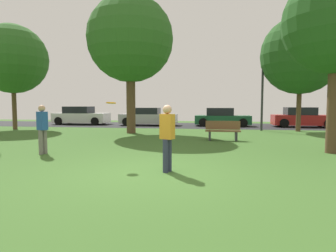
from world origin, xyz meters
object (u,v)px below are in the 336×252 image
at_px(parked_car_white, 81,116).
at_px(parked_car_green, 222,118).
at_px(maple_tree_far, 336,22).
at_px(person_thrower, 42,127).
at_px(person_catcher, 167,135).
at_px(oak_tree_center, 130,39).
at_px(street_lamp_post, 262,95).
at_px(oak_tree_right, 12,59).
at_px(parked_car_red, 302,118).
at_px(parked_car_silver, 148,117).
at_px(frisbee_disc, 111,103).
at_px(birch_tree_lone, 301,55).
at_px(park_bench, 223,130).

relative_size(parked_car_white, parked_car_green, 1.07).
xyz_separation_m(maple_tree_far, person_thrower, (-9.68, -1.74, -3.49)).
bearing_deg(person_catcher, parked_car_white, -35.58).
distance_m(oak_tree_center, street_lamp_post, 8.88).
bearing_deg(oak_tree_right, person_catcher, -40.98).
height_order(parked_car_green, parked_car_red, parked_car_red).
distance_m(parked_car_red, street_lamp_post, 5.25).
height_order(maple_tree_far, street_lamp_post, maple_tree_far).
distance_m(person_catcher, parked_car_silver, 16.07).
bearing_deg(parked_car_silver, maple_tree_far, -52.47).
bearing_deg(frisbee_disc, birch_tree_lone, 54.07).
xyz_separation_m(person_catcher, parked_car_green, (1.83, 15.70, -0.28)).
height_order(maple_tree_far, parked_car_red, maple_tree_far).
xyz_separation_m(frisbee_disc, street_lamp_post, (5.90, 11.33, 0.54)).
bearing_deg(person_catcher, oak_tree_right, -18.67).
relative_size(maple_tree_far, oak_tree_center, 0.79).
height_order(person_thrower, parked_car_silver, person_thrower).
distance_m(person_thrower, park_bench, 7.70).
xyz_separation_m(birch_tree_lone, oak_tree_right, (-18.48, -1.31, -0.00)).
relative_size(parked_car_silver, street_lamp_post, 1.01).
bearing_deg(parked_car_white, street_lamp_post, -14.97).
bearing_deg(frisbee_disc, person_catcher, -22.31).
bearing_deg(person_catcher, street_lamp_post, -86.99).
xyz_separation_m(frisbee_disc, parked_car_red, (9.39, 14.91, -1.05)).
bearing_deg(oak_tree_center, park_bench, -27.14).
bearing_deg(street_lamp_post, person_thrower, -130.70).
distance_m(oak_tree_right, parked_car_silver, 10.33).
distance_m(person_thrower, street_lamp_post, 13.47).
bearing_deg(oak_tree_right, birch_tree_lone, 4.05).
bearing_deg(oak_tree_center, parked_car_green, 50.29).
relative_size(oak_tree_center, street_lamp_post, 1.75).
distance_m(parked_car_silver, park_bench, 10.64).
bearing_deg(parked_car_green, parked_car_silver, -178.55).
xyz_separation_m(parked_car_white, street_lamp_post, (14.12, -3.78, 1.56)).
height_order(oak_tree_center, parked_car_red, oak_tree_center).
distance_m(person_catcher, parked_car_red, 17.40).
relative_size(oak_tree_center, oak_tree_right, 1.13).
distance_m(oak_tree_center, person_thrower, 8.63).
bearing_deg(street_lamp_post, parked_car_silver, 156.82).
relative_size(person_thrower, frisbee_disc, 5.39).
bearing_deg(street_lamp_post, person_catcher, -109.30).
bearing_deg(person_thrower, frisbee_disc, 0.00).
bearing_deg(birch_tree_lone, parked_car_red, 70.66).
xyz_separation_m(birch_tree_lone, park_bench, (-4.80, -5.30, -4.22)).
height_order(parked_car_silver, parked_car_red, parked_car_red).
relative_size(oak_tree_right, parked_car_red, 1.62).
distance_m(oak_tree_center, person_catcher, 10.82).
relative_size(frisbee_disc, parked_car_white, 0.07).
distance_m(parked_car_green, parked_car_red, 5.88).
bearing_deg(street_lamp_post, parked_car_white, 165.03).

